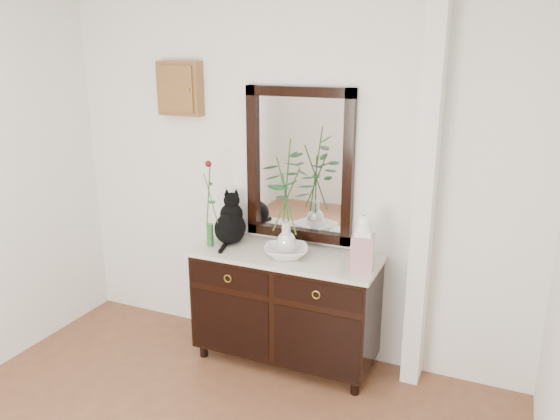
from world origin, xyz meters
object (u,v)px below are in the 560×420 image
at_px(cat, 230,218).
at_px(ginger_jar, 363,242).
at_px(sideboard, 286,302).
at_px(lotus_bowl, 286,252).

distance_m(cat, ginger_jar, 1.05).
relative_size(sideboard, ginger_jar, 3.46).
bearing_deg(sideboard, ginger_jar, -7.14).
distance_m(sideboard, lotus_bowl, 0.42).
height_order(cat, ginger_jar, ginger_jar).
bearing_deg(ginger_jar, cat, 172.97).
bearing_deg(lotus_bowl, ginger_jar, -2.48).
height_order(lotus_bowl, ginger_jar, ginger_jar).
xyz_separation_m(sideboard, lotus_bowl, (0.02, -0.05, 0.41)).
bearing_deg(ginger_jar, lotus_bowl, 177.52).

